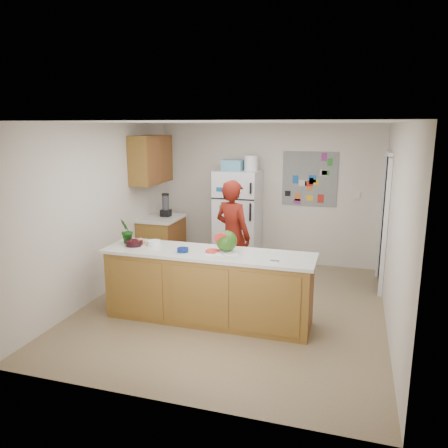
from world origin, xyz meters
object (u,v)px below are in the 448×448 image
(refrigerator, at_px, (238,218))
(cherry_bowl, at_px, (134,243))
(person, at_px, (233,236))
(watermelon, at_px, (226,241))

(refrigerator, distance_m, cherry_bowl, 2.52)
(person, bearing_deg, cherry_bowl, 72.90)
(refrigerator, relative_size, cherry_bowl, 7.72)
(person, relative_size, watermelon, 6.40)
(refrigerator, distance_m, person, 1.25)
(person, height_order, cherry_bowl, person)
(watermelon, relative_size, cherry_bowl, 1.20)
(refrigerator, height_order, watermelon, refrigerator)
(person, distance_m, cherry_bowl, 1.55)
(refrigerator, relative_size, person, 1.01)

